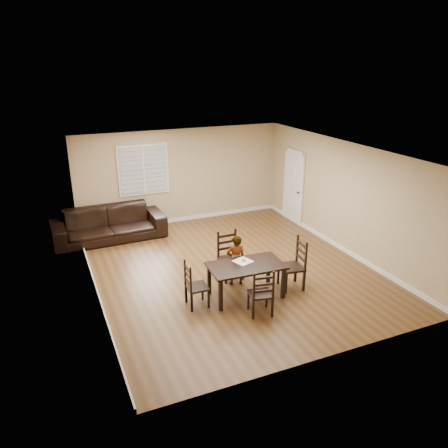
{
  "coord_description": "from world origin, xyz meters",
  "views": [
    {
      "loc": [
        -3.71,
        -8.19,
        4.49
      ],
      "look_at": [
        -0.05,
        0.3,
        1.0
      ],
      "focal_mm": 35.0,
      "sensor_mm": 36.0,
      "label": 1
    }
  ],
  "objects_px": {
    "dining_table": "(246,269)",
    "chair_right": "(297,265)",
    "sofa": "(109,224)",
    "chair_left": "(191,287)",
    "donut": "(244,260)",
    "chair_near": "(228,256)",
    "chair_far": "(262,296)",
    "child": "(236,260)"
  },
  "relations": [
    {
      "from": "chair_far",
      "to": "chair_right",
      "type": "bearing_deg",
      "value": -138.43
    },
    {
      "from": "chair_right",
      "to": "dining_table",
      "type": "bearing_deg",
      "value": -85.32
    },
    {
      "from": "dining_table",
      "to": "sofa",
      "type": "height_order",
      "value": "sofa"
    },
    {
      "from": "chair_left",
      "to": "donut",
      "type": "relative_size",
      "value": 8.64
    },
    {
      "from": "chair_near",
      "to": "chair_far",
      "type": "relative_size",
      "value": 1.11
    },
    {
      "from": "donut",
      "to": "chair_far",
      "type": "bearing_deg",
      "value": -94.75
    },
    {
      "from": "chair_left",
      "to": "sofa",
      "type": "relative_size",
      "value": 0.32
    },
    {
      "from": "chair_right",
      "to": "child",
      "type": "xyz_separation_m",
      "value": [
        -1.13,
        0.61,
        0.07
      ]
    },
    {
      "from": "chair_right",
      "to": "donut",
      "type": "bearing_deg",
      "value": -93.7
    },
    {
      "from": "sofa",
      "to": "dining_table",
      "type": "bearing_deg",
      "value": -65.55
    },
    {
      "from": "child",
      "to": "chair_right",
      "type": "bearing_deg",
      "value": 164.38
    },
    {
      "from": "sofa",
      "to": "chair_left",
      "type": "bearing_deg",
      "value": -79.41
    },
    {
      "from": "chair_left",
      "to": "chair_near",
      "type": "bearing_deg",
      "value": -50.37
    },
    {
      "from": "chair_far",
      "to": "chair_left",
      "type": "bearing_deg",
      "value": -27.3
    },
    {
      "from": "chair_right",
      "to": "donut",
      "type": "distance_m",
      "value": 1.17
    },
    {
      "from": "chair_near",
      "to": "chair_far",
      "type": "bearing_deg",
      "value": -94.38
    },
    {
      "from": "dining_table",
      "to": "donut",
      "type": "xyz_separation_m",
      "value": [
        0.03,
        0.17,
        0.11
      ]
    },
    {
      "from": "child",
      "to": "donut",
      "type": "relative_size",
      "value": 10.33
    },
    {
      "from": "chair_near",
      "to": "donut",
      "type": "height_order",
      "value": "chair_near"
    },
    {
      "from": "child",
      "to": "sofa",
      "type": "xyz_separation_m",
      "value": [
        -2.03,
        3.59,
        -0.14
      ]
    },
    {
      "from": "chair_far",
      "to": "donut",
      "type": "distance_m",
      "value": 1.01
    },
    {
      "from": "chair_far",
      "to": "donut",
      "type": "xyz_separation_m",
      "value": [
        0.08,
        0.96,
        0.3
      ]
    },
    {
      "from": "chair_near",
      "to": "chair_left",
      "type": "bearing_deg",
      "value": -143.59
    },
    {
      "from": "chair_left",
      "to": "chair_right",
      "type": "distance_m",
      "value": 2.29
    },
    {
      "from": "chair_far",
      "to": "chair_left",
      "type": "xyz_separation_m",
      "value": [
        -1.08,
        0.84,
        -0.0
      ]
    },
    {
      "from": "chair_near",
      "to": "chair_far",
      "type": "xyz_separation_m",
      "value": [
        -0.09,
        -1.75,
        -0.05
      ]
    },
    {
      "from": "dining_table",
      "to": "chair_left",
      "type": "distance_m",
      "value": 1.15
    },
    {
      "from": "chair_right",
      "to": "donut",
      "type": "relative_size",
      "value": 10.02
    },
    {
      "from": "dining_table",
      "to": "donut",
      "type": "bearing_deg",
      "value": 83.66
    },
    {
      "from": "chair_far",
      "to": "child",
      "type": "xyz_separation_m",
      "value": [
        0.08,
        1.33,
        0.13
      ]
    },
    {
      "from": "chair_left",
      "to": "chair_far",
      "type": "bearing_deg",
      "value": -126.14
    },
    {
      "from": "sofa",
      "to": "chair_far",
      "type": "bearing_deg",
      "value": -69.81
    },
    {
      "from": "dining_table",
      "to": "chair_right",
      "type": "distance_m",
      "value": 1.16
    },
    {
      "from": "chair_near",
      "to": "child",
      "type": "relative_size",
      "value": 0.94
    },
    {
      "from": "chair_near",
      "to": "dining_table",
      "type": "bearing_deg",
      "value": -93.63
    },
    {
      "from": "chair_near",
      "to": "chair_left",
      "type": "relative_size",
      "value": 1.12
    },
    {
      "from": "chair_right",
      "to": "sofa",
      "type": "bearing_deg",
      "value": -135.01
    },
    {
      "from": "chair_left",
      "to": "chair_right",
      "type": "bearing_deg",
      "value": -91.21
    },
    {
      "from": "child",
      "to": "sofa",
      "type": "relative_size",
      "value": 0.39
    },
    {
      "from": "chair_left",
      "to": "child",
      "type": "bearing_deg",
      "value": -65.49
    },
    {
      "from": "chair_right",
      "to": "sofa",
      "type": "height_order",
      "value": "chair_right"
    },
    {
      "from": "dining_table",
      "to": "chair_far",
      "type": "relative_size",
      "value": 1.63
    }
  ]
}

